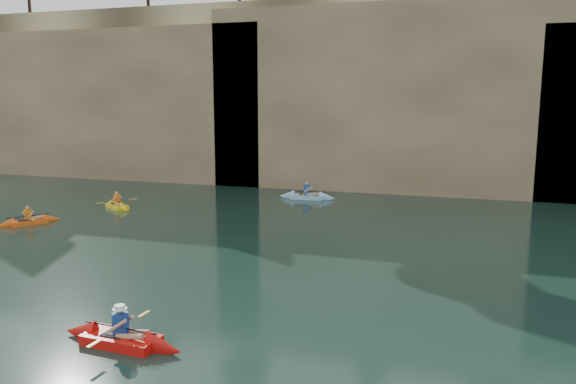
% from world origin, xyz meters
% --- Properties ---
extents(ground, '(160.00, 160.00, 0.00)m').
position_xyz_m(ground, '(0.00, 0.00, 0.00)').
color(ground, black).
rests_on(ground, ground).
extents(cliff, '(70.00, 16.00, 12.00)m').
position_xyz_m(cliff, '(0.00, 30.00, 6.00)').
color(cliff, tan).
rests_on(cliff, ground).
extents(cliff_slab_west, '(26.00, 2.40, 10.56)m').
position_xyz_m(cliff_slab_west, '(-20.00, 22.60, 5.28)').
color(cliff_slab_west, tan).
rests_on(cliff_slab_west, ground).
extents(cliff_slab_center, '(24.00, 2.40, 11.40)m').
position_xyz_m(cliff_slab_center, '(2.00, 22.60, 5.70)').
color(cliff_slab_center, tan).
rests_on(cliff_slab_center, ground).
extents(sea_cave_west, '(4.50, 1.00, 4.00)m').
position_xyz_m(sea_cave_west, '(-18.00, 21.95, 2.00)').
color(sea_cave_west, black).
rests_on(sea_cave_west, ground).
extents(sea_cave_center, '(3.50, 1.00, 3.20)m').
position_xyz_m(sea_cave_center, '(-4.00, 21.95, 1.60)').
color(sea_cave_center, black).
rests_on(sea_cave_center, ground).
extents(sea_cave_east, '(5.00, 1.00, 4.50)m').
position_xyz_m(sea_cave_east, '(10.00, 21.95, 2.25)').
color(sea_cave_east, black).
rests_on(sea_cave_east, ground).
extents(main_kayaker, '(3.28, 2.21, 1.20)m').
position_xyz_m(main_kayaker, '(-2.01, -0.92, 0.16)').
color(main_kayaker, red).
rests_on(main_kayaker, ground).
extents(kayaker_orange, '(2.06, 2.60, 1.03)m').
position_xyz_m(kayaker_orange, '(-13.29, 8.61, 0.13)').
color(kayaker_orange, '#FF5A10').
rests_on(kayaker_orange, ground).
extents(kayaker_yellow, '(2.58, 2.00, 1.08)m').
position_xyz_m(kayaker_yellow, '(-11.64, 12.99, 0.13)').
color(kayaker_yellow, yellow).
rests_on(kayaker_yellow, ground).
extents(kayaker_ltblue_mid, '(3.24, 2.41, 1.22)m').
position_xyz_m(kayaker_ltblue_mid, '(-3.03, 18.53, 0.15)').
color(kayaker_ltblue_mid, '#8FC6EF').
rests_on(kayaker_ltblue_mid, ground).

